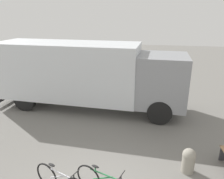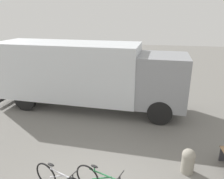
{
  "view_description": "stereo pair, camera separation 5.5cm",
  "coord_description": "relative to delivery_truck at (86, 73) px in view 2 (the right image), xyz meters",
  "views": [
    {
      "loc": [
        1.28,
        -3.91,
        4.53
      ],
      "look_at": [
        -0.19,
        3.92,
        1.74
      ],
      "focal_mm": 35.0,
      "sensor_mm": 36.0,
      "label": 1
    },
    {
      "loc": [
        1.33,
        -3.9,
        4.53
      ],
      "look_at": [
        -0.19,
        3.92,
        1.74
      ],
      "focal_mm": 35.0,
      "sensor_mm": 36.0,
      "label": 2
    }
  ],
  "objects": [
    {
      "name": "delivery_truck",
      "position": [
        0.0,
        0.0,
        0.0
      ],
      "size": [
        9.24,
        2.67,
        3.22
      ],
      "rotation": [
        0.0,
        0.0,
        -0.04
      ],
      "color": "silver",
      "rests_on": "ground"
    },
    {
      "name": "bollard_near_bench",
      "position": [
        4.37,
        -4.1,
        -1.39
      ],
      "size": [
        0.4,
        0.4,
        0.79
      ],
      "color": "gray",
      "rests_on": "ground"
    }
  ]
}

